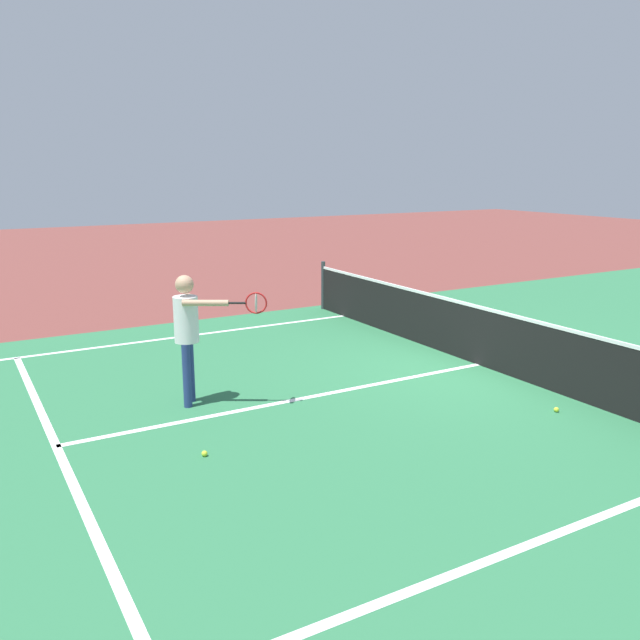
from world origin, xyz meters
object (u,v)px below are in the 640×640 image
(net, at_px, (480,335))
(tennis_ball_mid_court, at_px, (204,454))
(tennis_ball_near_net, at_px, (556,410))
(player_near, at_px, (188,325))

(net, height_order, tennis_ball_mid_court, net)
(tennis_ball_mid_court, relative_size, tennis_ball_near_net, 1.00)
(net, xyz_separation_m, tennis_ball_near_net, (2.09, -0.60, -0.46))
(player_near, bearing_deg, tennis_ball_mid_court, -14.65)
(net, xyz_separation_m, tennis_ball_mid_court, (1.09, -5.03, -0.46))
(player_near, xyz_separation_m, tennis_ball_near_net, (2.64, 4.00, -1.06))
(tennis_ball_mid_court, distance_m, tennis_ball_near_net, 4.54)
(player_near, distance_m, tennis_ball_near_net, 4.91)
(tennis_ball_near_net, bearing_deg, net, 163.91)
(net, bearing_deg, tennis_ball_mid_court, -77.75)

